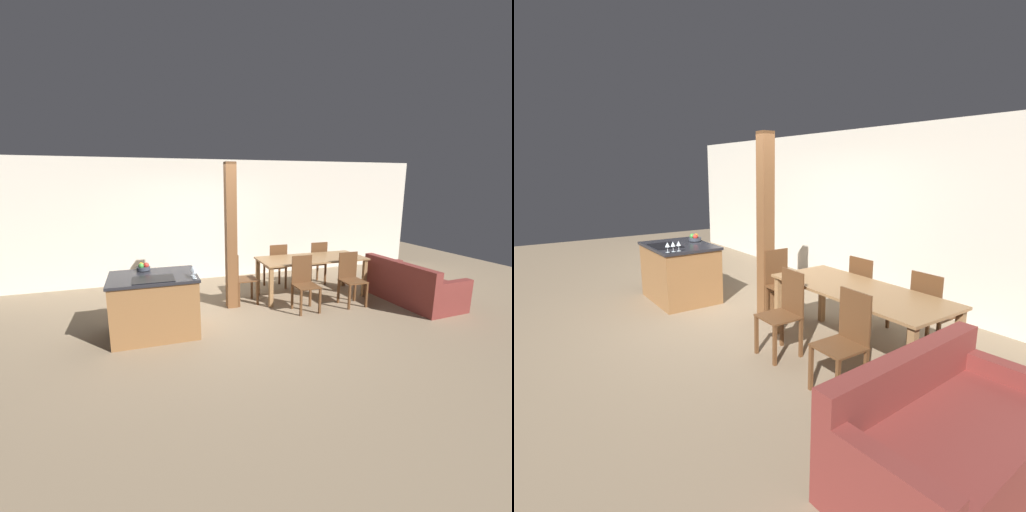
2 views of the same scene
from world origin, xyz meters
TOP-DOWN VIEW (x-y plane):
  - ground_plane at (0.00, 0.00)m, footprint 16.00×16.00m
  - wall_back at (0.00, 2.45)m, footprint 11.20×0.08m
  - kitchen_island at (-1.14, -0.33)m, footprint 1.23×0.92m
  - fruit_bowl at (-1.27, -0.00)m, footprint 0.20×0.20m
  - wine_glass_near at (-0.60, -0.72)m, footprint 0.07×0.07m
  - wine_glass_middle at (-0.60, -0.64)m, footprint 0.07×0.07m
  - wine_glass_far at (-0.60, -0.55)m, footprint 0.07×0.07m
  - dining_table at (1.84, 0.51)m, footprint 2.08×0.87m
  - dining_chair_near_left at (1.37, -0.15)m, footprint 0.40×0.40m
  - dining_chair_near_right at (2.31, -0.15)m, footprint 0.40×0.40m
  - dining_chair_far_left at (1.37, 1.17)m, footprint 0.40×0.40m
  - dining_chair_far_right at (2.31, 1.17)m, footprint 0.40×0.40m
  - dining_chair_head_end at (0.42, 0.51)m, footprint 0.40×0.40m
  - couch at (3.48, -0.38)m, footprint 0.97×1.76m
  - timber_post at (0.21, 0.40)m, footprint 0.18×0.18m

SIDE VIEW (x-z plane):
  - ground_plane at x=0.00m, z-range 0.00..0.00m
  - couch at x=3.48m, z-range -0.12..0.67m
  - kitchen_island at x=-1.14m, z-range 0.00..0.90m
  - dining_chair_near_left at x=1.37m, z-range 0.02..0.98m
  - dining_chair_near_right at x=2.31m, z-range 0.02..0.98m
  - dining_chair_far_left at x=1.37m, z-range 0.02..0.98m
  - dining_chair_far_right at x=2.31m, z-range 0.02..0.98m
  - dining_chair_head_end at x=0.42m, z-range 0.02..0.98m
  - dining_table at x=1.84m, z-range 0.29..1.06m
  - fruit_bowl at x=-1.27m, z-range 0.89..1.01m
  - wine_glass_near at x=-0.60m, z-range 0.94..1.08m
  - wine_glass_middle at x=-0.60m, z-range 0.94..1.08m
  - wine_glass_far at x=-0.60m, z-range 0.94..1.08m
  - timber_post at x=0.21m, z-range 0.00..2.54m
  - wall_back at x=0.00m, z-range 0.00..2.70m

